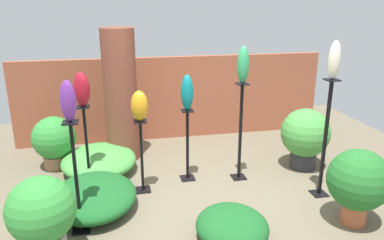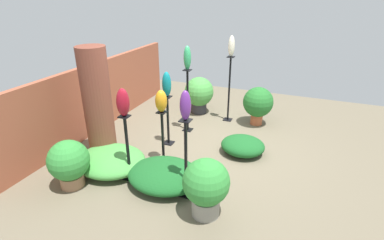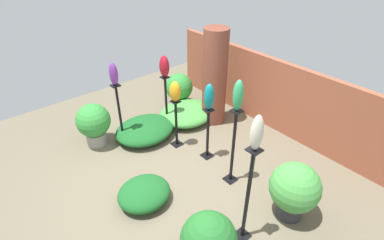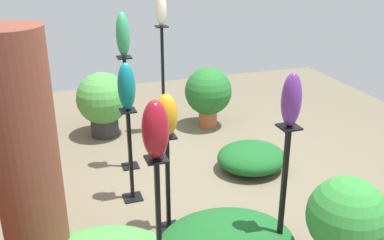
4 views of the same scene
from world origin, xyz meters
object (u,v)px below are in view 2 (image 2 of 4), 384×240
at_px(brick_pillar, 98,104).
at_px(art_vase_jade, 187,58).
at_px(pedestal_ivory, 229,92).
at_px(art_vase_amber, 161,101).
at_px(art_vase_ivory, 231,46).
at_px(pedestal_teal, 168,123).
at_px(pedestal_amber, 163,139).
at_px(art_vase_violet, 185,105).
at_px(pedestal_jade, 188,103).
at_px(pedestal_ruby, 128,151).
at_px(art_vase_ruby, 123,102).
at_px(potted_plant_front_left, 199,93).
at_px(potted_plant_near_pillar, 258,103).
at_px(potted_plant_mid_right, 69,162).
at_px(pedestal_violet, 186,162).
at_px(art_vase_teal, 167,84).
at_px(potted_plant_back_center, 206,185).

bearing_deg(brick_pillar, art_vase_jade, -34.29).
relative_size(brick_pillar, art_vase_jade, 4.18).
height_order(pedestal_ivory, art_vase_amber, pedestal_ivory).
bearing_deg(art_vase_ivory, art_vase_jade, 142.53).
bearing_deg(pedestal_teal, pedestal_ivory, -26.40).
bearing_deg(art_vase_amber, pedestal_amber, 135.00).
bearing_deg(art_vase_violet, pedestal_jade, 22.26).
bearing_deg(pedestal_ruby, art_vase_jade, -4.81).
xyz_separation_m(brick_pillar, art_vase_ruby, (-0.50, -0.91, 0.34)).
distance_m(pedestal_teal, art_vase_ruby, 1.64).
bearing_deg(art_vase_jade, potted_plant_front_left, 7.66).
bearing_deg(potted_plant_near_pillar, potted_plant_mid_right, 146.94).
relative_size(brick_pillar, pedestal_teal, 2.01).
height_order(pedestal_ivory, art_vase_violet, art_vase_violet).
bearing_deg(art_vase_amber, art_vase_ivory, -14.38).
height_order(pedestal_jade, potted_plant_mid_right, pedestal_jade).
xyz_separation_m(pedestal_jade, art_vase_violet, (-2.15, -0.88, 0.85)).
relative_size(pedestal_violet, pedestal_amber, 1.29).
distance_m(art_vase_violet, potted_plant_mid_right, 2.15).
distance_m(art_vase_teal, potted_plant_front_left, 1.96).
relative_size(brick_pillar, potted_plant_near_pillar, 2.31).
xyz_separation_m(potted_plant_front_left, potted_plant_back_center, (-3.53, -1.45, -0.03)).
bearing_deg(art_vase_amber, potted_plant_mid_right, 140.19).
xyz_separation_m(pedestal_violet, potted_plant_back_center, (-0.30, -0.43, -0.09)).
height_order(pedestal_ruby, art_vase_ivory, art_vase_ivory).
bearing_deg(pedestal_violet, potted_plant_back_center, -124.89).
bearing_deg(potted_plant_mid_right, pedestal_violet, -75.14).
bearing_deg(pedestal_teal, pedestal_violet, -144.72).
bearing_deg(art_vase_ruby, art_vase_jade, -4.81).
height_order(art_vase_violet, potted_plant_near_pillar, art_vase_violet).
distance_m(pedestal_teal, art_vase_teal, 0.81).
height_order(pedestal_ivory, potted_plant_back_center, pedestal_ivory).
bearing_deg(art_vase_violet, art_vase_teal, 35.28).
xyz_separation_m(pedestal_ivory, pedestal_violet, (-3.04, -0.20, -0.13)).
xyz_separation_m(pedestal_teal, pedestal_ivory, (1.62, -0.81, 0.25)).
height_order(pedestal_amber, potted_plant_near_pillar, pedestal_amber).
xyz_separation_m(pedestal_amber, potted_plant_back_center, (-1.05, -1.21, 0.05)).
distance_m(brick_pillar, pedestal_teal, 1.42).
relative_size(pedestal_ruby, art_vase_jade, 2.31).
bearing_deg(art_vase_teal, pedestal_jade, -9.50).
relative_size(pedestal_jade, potted_plant_back_center, 1.59).
bearing_deg(art_vase_ruby, pedestal_jade, -4.81).
bearing_deg(potted_plant_mid_right, potted_plant_front_left, -11.97).
distance_m(art_vase_teal, art_vase_violet, 1.75).
relative_size(brick_pillar, pedestal_amber, 2.09).
distance_m(pedestal_ivory, art_vase_teal, 1.90).
xyz_separation_m(potted_plant_mid_right, potted_plant_front_left, (3.71, -0.79, 0.08)).
distance_m(pedestal_jade, pedestal_ivory, 1.13).
bearing_deg(pedestal_amber, art_vase_violet, -134.09).
distance_m(potted_plant_near_pillar, potted_plant_back_center, 3.36).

